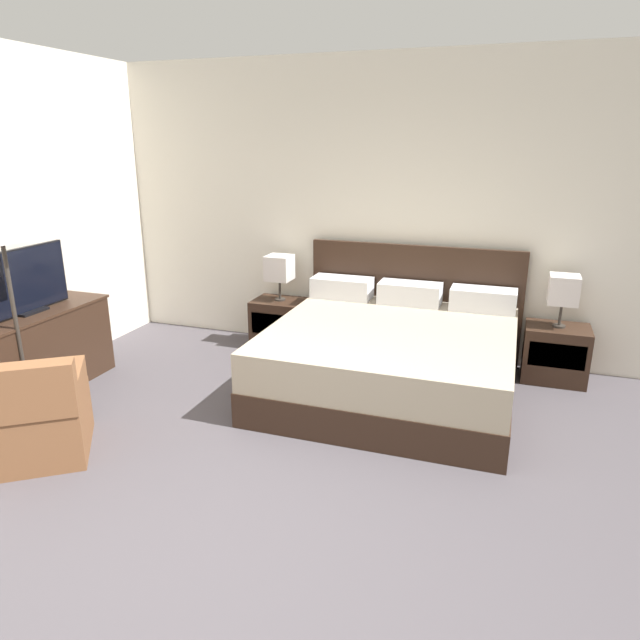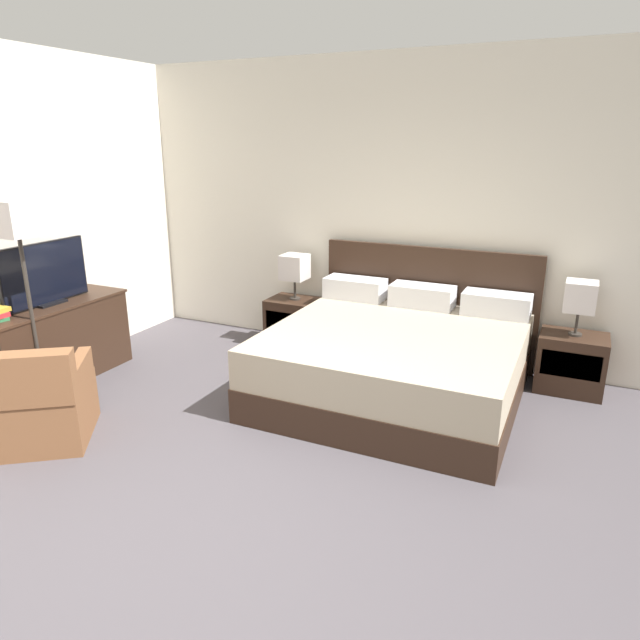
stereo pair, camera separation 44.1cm
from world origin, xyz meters
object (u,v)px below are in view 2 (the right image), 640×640
table_lamp_right (580,297)px  armchair_by_window (36,405)px  bed (397,359)px  dresser (54,341)px  nightstand_right (571,363)px  table_lamp_left (295,268)px  tv (44,275)px  floor_lamp (18,233)px  nightstand_left (295,322)px

table_lamp_right → armchair_by_window: (-3.42, -2.58, -0.56)m
bed → table_lamp_right: (1.34, 0.72, 0.52)m
table_lamp_right → dresser: (-4.21, -1.72, -0.47)m
bed → nightstand_right: bed is taller
bed → table_lamp_left: bearing=151.8°
armchair_by_window → table_lamp_right: bearing=37.0°
bed → dresser: bed is taller
nightstand_right → table_lamp_left: bearing=180.0°
bed → tv: tv is taller
table_lamp_right → floor_lamp: size_ratio=0.28×
nightstand_right → dresser: bearing=-157.7°
nightstand_right → table_lamp_right: table_lamp_right is taller
table_lamp_left → tv: 2.31m
bed → floor_lamp: size_ratio=1.25×
nightstand_left → floor_lamp: bearing=-121.4°
table_lamp_left → floor_lamp: bearing=-121.4°
dresser → tv: bearing=22.2°
tv → floor_lamp: floor_lamp is taller
armchair_by_window → nightstand_right: bearing=37.0°
table_lamp_right → armchair_by_window: size_ratio=0.49×
table_lamp_left → armchair_by_window: 2.74m
armchair_by_window → floor_lamp: bearing=138.1°
nightstand_left → armchair_by_window: (-0.74, -2.57, 0.03)m
nightstand_right → table_lamp_right: bearing=90.0°
nightstand_left → floor_lamp: (-1.28, -2.09, 1.16)m
floor_lamp → tv: bearing=123.9°
bed → table_lamp_right: bearing=28.2°
bed → nightstand_left: bed is taller
table_lamp_right → armchair_by_window: bearing=-143.0°
bed → armchair_by_window: (-2.08, -1.86, -0.04)m
nightstand_left → nightstand_right: (2.68, 0.00, 0.00)m
bed → dresser: 3.04m
dresser → tv: (0.00, 0.00, 0.61)m
table_lamp_left → armchair_by_window: table_lamp_left is taller
nightstand_left → floor_lamp: 2.71m
dresser → nightstand_right: bearing=22.3°
bed → nightstand_left: size_ratio=3.77×
nightstand_left → dresser: dresser is taller
table_lamp_right → tv: tv is taller
nightstand_right → armchair_by_window: (-3.42, -2.57, 0.03)m
bed → armchair_by_window: size_ratio=2.16×
bed → tv: size_ratio=2.41×
floor_lamp → armchair_by_window: bearing=-41.9°
bed → nightstand_right: size_ratio=3.77×
nightstand_right → dresser: dresser is taller
nightstand_left → table_lamp_right: 2.74m
nightstand_left → table_lamp_right: size_ratio=1.17×
tv → table_lamp_left: bearing=48.4°
nightstand_right → table_lamp_left: size_ratio=1.17×
floor_lamp → table_lamp_left: bearing=58.6°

